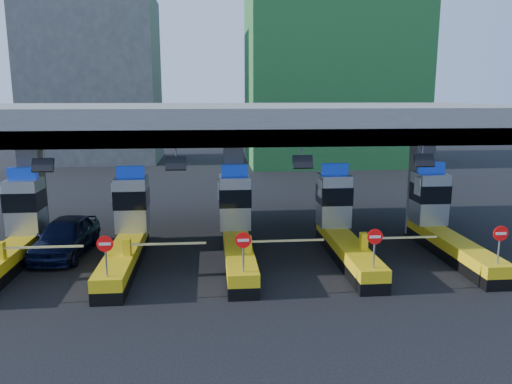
{
  "coord_description": "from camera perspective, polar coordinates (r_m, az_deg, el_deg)",
  "views": [
    {
      "loc": [
        -1.14,
        -22.31,
        7.57
      ],
      "look_at": [
        0.9,
        0.0,
        3.14
      ],
      "focal_mm": 35.0,
      "sensor_mm": 36.0,
      "label": 1
    }
  ],
  "objects": [
    {
      "name": "ground",
      "position": [
        23.58,
        -2.19,
        -7.54
      ],
      "size": [
        120.0,
        120.0,
        0.0
      ],
      "primitive_type": "plane",
      "color": "black",
      "rests_on": "ground"
    },
    {
      "name": "toll_canopy",
      "position": [
        25.25,
        -2.64,
        7.91
      ],
      "size": [
        28.0,
        12.09,
        7.0
      ],
      "color": "slate",
      "rests_on": "ground"
    },
    {
      "name": "toll_lane_far_left",
      "position": [
        25.03,
        -25.82,
        -4.23
      ],
      "size": [
        4.43,
        8.0,
        4.16
      ],
      "color": "black",
      "rests_on": "ground"
    },
    {
      "name": "toll_lane_left",
      "position": [
        23.73,
        -14.42,
        -4.25
      ],
      "size": [
        4.43,
        8.0,
        4.16
      ],
      "color": "black",
      "rests_on": "ground"
    },
    {
      "name": "toll_lane_center",
      "position": [
        23.44,
        -2.24,
        -4.08
      ],
      "size": [
        4.43,
        8.0,
        4.16
      ],
      "color": "black",
      "rests_on": "ground"
    },
    {
      "name": "toll_lane_right",
      "position": [
        24.21,
        9.69,
        -3.75
      ],
      "size": [
        4.43,
        8.0,
        4.16
      ],
      "color": "black",
      "rests_on": "ground"
    },
    {
      "name": "toll_lane_far_right",
      "position": [
        25.93,
        20.45,
        -3.3
      ],
      "size": [
        4.43,
        8.0,
        4.16
      ],
      "color": "black",
      "rests_on": "ground"
    },
    {
      "name": "bg_building_scaffold",
      "position": [
        56.24,
        8.74,
        17.63
      ],
      "size": [
        18.0,
        12.0,
        28.0
      ],
      "primitive_type": "cube",
      "color": "#1E5926",
      "rests_on": "ground"
    },
    {
      "name": "bg_building_concrete",
      "position": [
        59.73,
        -18.06,
        12.02
      ],
      "size": [
        14.0,
        10.0,
        18.0
      ],
      "primitive_type": "cube",
      "color": "#4C4C49",
      "rests_on": "ground"
    },
    {
      "name": "van",
      "position": [
        25.44,
        -20.93,
        -4.76
      ],
      "size": [
        2.51,
        5.45,
        1.81
      ],
      "primitive_type": "imported",
      "rotation": [
        0.0,
        0.0,
        -0.07
      ],
      "color": "black",
      "rests_on": "ground"
    }
  ]
}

